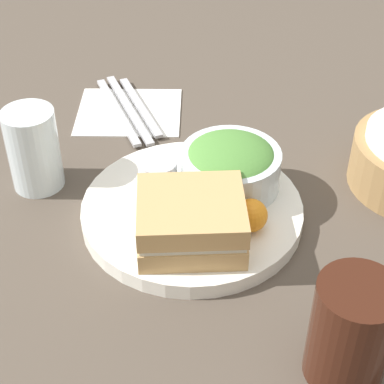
% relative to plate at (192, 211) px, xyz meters
% --- Properties ---
extents(ground_plane, '(4.00, 4.00, 0.00)m').
position_rel_plate_xyz_m(ground_plane, '(0.00, 0.00, -0.01)').
color(ground_plane, '#4C4238').
extents(plate, '(0.27, 0.27, 0.02)m').
position_rel_plate_xyz_m(plate, '(0.00, 0.00, 0.00)').
color(plate, white).
rests_on(plate, ground_plane).
extents(sandwich, '(0.11, 0.13, 0.06)m').
position_rel_plate_xyz_m(sandwich, '(0.06, 0.00, 0.04)').
color(sandwich, tan).
rests_on(sandwich, plate).
extents(salad_bowl, '(0.13, 0.13, 0.06)m').
position_rel_plate_xyz_m(salad_bowl, '(-0.04, 0.05, 0.04)').
color(salad_bowl, silver).
rests_on(salad_bowl, plate).
extents(dressing_cup, '(0.05, 0.05, 0.04)m').
position_rel_plate_xyz_m(dressing_cup, '(-0.04, -0.04, 0.03)').
color(dressing_cup, '#B7B7BC').
rests_on(dressing_cup, plate).
extents(orange_wedge, '(0.04, 0.04, 0.04)m').
position_rel_plate_xyz_m(orange_wedge, '(0.04, 0.07, 0.03)').
color(orange_wedge, orange).
rests_on(orange_wedge, plate).
extents(drink_glass, '(0.08, 0.08, 0.12)m').
position_rel_plate_xyz_m(drink_glass, '(0.22, 0.15, 0.05)').
color(drink_glass, '#38190F').
rests_on(drink_glass, ground_plane).
extents(napkin, '(0.14, 0.16, 0.00)m').
position_rel_plate_xyz_m(napkin, '(-0.24, -0.10, -0.01)').
color(napkin, white).
rests_on(napkin, ground_plane).
extents(fork, '(0.19, 0.09, 0.01)m').
position_rel_plate_xyz_m(fork, '(-0.24, -0.12, -0.00)').
color(fork, '#B2B2B7').
rests_on(fork, napkin).
extents(knife, '(0.20, 0.09, 0.01)m').
position_rel_plate_xyz_m(knife, '(-0.24, -0.10, -0.00)').
color(knife, '#B2B2B7').
rests_on(knife, napkin).
extents(spoon, '(0.17, 0.08, 0.01)m').
position_rel_plate_xyz_m(spoon, '(-0.25, -0.08, -0.00)').
color(spoon, '#B2B2B7').
rests_on(spoon, napkin).
extents(water_glass, '(0.07, 0.07, 0.11)m').
position_rel_plate_xyz_m(water_glass, '(-0.06, -0.20, 0.05)').
color(water_glass, silver).
rests_on(water_glass, ground_plane).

